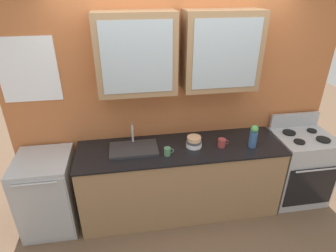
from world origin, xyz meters
The scene contains 10 objects.
ground_plane centered at (0.00, 0.00, 0.00)m, with size 10.00×10.00×0.00m, color brown.
back_wall_unit centered at (0.00, 0.32, 1.50)m, with size 3.72×0.42×2.67m.
counter centered at (0.00, 0.00, 0.44)m, with size 2.30×0.66×0.89m.
stove_range centered at (1.51, 0.00, 0.45)m, with size 0.67×0.63×1.07m.
sink_faucet centered at (-0.52, 0.03, 0.91)m, with size 0.52×0.33×0.27m.
bowl_stack centered at (0.15, 0.00, 0.94)m, with size 0.18×0.18×0.12m.
vase centered at (0.79, -0.11, 1.02)m, with size 0.09×0.09×0.26m.
cup_near_sink centered at (-0.17, -0.13, 0.93)m, with size 0.11×0.07×0.09m.
cup_near_bowls centered at (0.45, -0.05, 0.94)m, with size 0.12×0.09×0.10m.
dishwasher centered at (-1.49, 0.00, 0.44)m, with size 0.57×0.64×0.89m.
Camera 1 is at (-0.57, -2.63, 2.55)m, focal length 30.29 mm.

